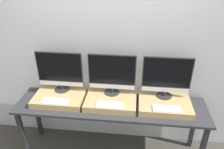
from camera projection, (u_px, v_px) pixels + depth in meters
wall_back at (114, 54)px, 2.71m from camera, size 8.00×0.04×2.60m
workbench at (111, 110)px, 2.68m from camera, size 2.30×0.57×0.78m
wooden_riser_left at (60, 97)px, 2.71m from camera, size 0.61×0.45×0.08m
monitor_left at (60, 71)px, 2.67m from camera, size 0.57×0.19×0.52m
keyboard_left at (55, 101)px, 2.56m from camera, size 0.31×0.13×0.01m
wooden_riser_center at (111, 101)px, 2.65m from camera, size 0.61×0.45×0.08m
monitor_center at (112, 73)px, 2.61m from camera, size 0.57×0.19×0.52m
keyboard_center at (109, 105)px, 2.50m from camera, size 0.31×0.13×0.01m
wooden_riser_right at (165, 104)px, 2.59m from camera, size 0.61×0.45×0.08m
monitor_right at (167, 76)px, 2.54m from camera, size 0.57×0.19×0.52m
keyboard_right at (166, 109)px, 2.43m from camera, size 0.31×0.13×0.01m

